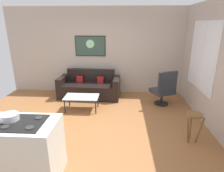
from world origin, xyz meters
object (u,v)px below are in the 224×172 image
(wall_painting, at_px, (90,46))
(bar_stool, at_px, (194,121))
(coffee_table, at_px, (82,98))
(armchair, at_px, (164,89))
(couch, at_px, (90,88))
(mixing_bowl, at_px, (10,118))

(wall_painting, bearing_deg, bar_stool, -48.96)
(coffee_table, xyz_separation_m, armchair, (2.30, 0.45, 0.14))
(bar_stool, height_order, wall_painting, wall_painting)
(couch, relative_size, mixing_bowl, 7.88)
(armchair, bearing_deg, mixing_bowl, -135.04)
(armchair, height_order, bar_stool, armchair)
(couch, distance_m, coffee_table, 1.01)
(coffee_table, height_order, bar_stool, bar_stool)
(coffee_table, height_order, armchair, armchair)
(couch, bearing_deg, wall_painting, 91.99)
(armchair, bearing_deg, wall_painting, 154.77)
(couch, distance_m, armchair, 2.33)
(armchair, xyz_separation_m, bar_stool, (0.22, -1.78, -0.03))
(coffee_table, distance_m, mixing_bowl, 2.49)
(couch, xyz_separation_m, mixing_bowl, (-0.56, -3.37, 0.68))
(bar_stool, xyz_separation_m, wall_painting, (-2.48, 2.85, 1.10))
(couch, bearing_deg, mixing_bowl, -99.43)
(armchair, xyz_separation_m, mixing_bowl, (-2.81, -2.80, 0.48))
(couch, relative_size, coffee_table, 2.14)
(mixing_bowl, bearing_deg, bar_stool, 18.65)
(couch, relative_size, armchair, 1.89)
(couch, xyz_separation_m, wall_painting, (-0.02, 0.51, 1.27))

